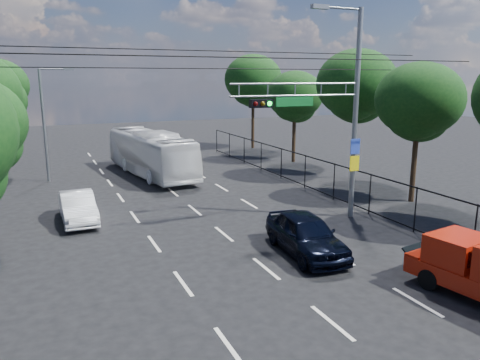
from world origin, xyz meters
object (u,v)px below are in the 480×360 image
navy_hatchback (306,234)px  white_van (78,207)px  signal_mast (334,106)px  white_bus (151,153)px

navy_hatchback → white_van: navy_hatchback is taller
navy_hatchback → white_van: 10.72m
signal_mast → white_van: 12.49m
signal_mast → navy_hatchback: (-3.28, -3.31, -4.47)m
signal_mast → white_bus: size_ratio=0.88×
navy_hatchback → white_van: bearing=139.7°
white_van → signal_mast: bearing=-23.0°
signal_mast → white_bus: 14.98m
signal_mast → navy_hatchback: 6.46m
signal_mast → white_bus: signal_mast is taller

